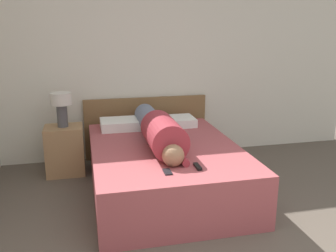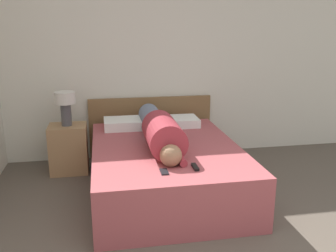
# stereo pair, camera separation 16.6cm
# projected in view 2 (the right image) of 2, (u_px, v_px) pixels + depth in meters

# --- Properties ---
(wall_back) EXTENTS (5.38, 0.06, 2.60)m
(wall_back) POSITION_uv_depth(u_px,v_px,m) (167.00, 58.00, 4.85)
(wall_back) COLOR silver
(wall_back) RESTS_ON ground_plane
(bed) EXTENTS (1.49, 2.03, 0.51)m
(bed) POSITION_uv_depth(u_px,v_px,m) (165.00, 168.00, 3.95)
(bed) COLOR #A84C51
(bed) RESTS_ON ground_plane
(headboard) EXTENTS (1.61, 0.04, 0.80)m
(headboard) POSITION_uv_depth(u_px,v_px,m) (151.00, 127.00, 4.98)
(headboard) COLOR brown
(headboard) RESTS_ON ground_plane
(nightstand) EXTENTS (0.44, 0.36, 0.58)m
(nightstand) POSITION_uv_depth(u_px,v_px,m) (69.00, 149.00, 4.46)
(nightstand) COLOR #A37A51
(nightstand) RESTS_ON ground_plane
(table_lamp) EXTENTS (0.24, 0.24, 0.40)m
(table_lamp) POSITION_uv_depth(u_px,v_px,m) (65.00, 103.00, 4.31)
(table_lamp) COLOR #4C4C51
(table_lamp) RESTS_ON nightstand
(person_lying) EXTENTS (0.35, 1.61, 0.35)m
(person_lying) POSITION_uv_depth(u_px,v_px,m) (160.00, 130.00, 3.87)
(person_lying) COLOR #936B4C
(person_lying) RESTS_ON bed
(pillow_near_headboard) EXTENTS (0.48, 0.37, 0.11)m
(pillow_near_headboard) POSITION_uv_depth(u_px,v_px,m) (124.00, 124.00, 4.51)
(pillow_near_headboard) COLOR white
(pillow_near_headboard) RESTS_ON bed
(pillow_second) EXTENTS (0.46, 0.37, 0.10)m
(pillow_second) POSITION_uv_depth(u_px,v_px,m) (179.00, 121.00, 4.63)
(pillow_second) COLOR white
(pillow_second) RESTS_ON bed
(tv_remote) EXTENTS (0.04, 0.15, 0.02)m
(tv_remote) POSITION_uv_depth(u_px,v_px,m) (195.00, 167.00, 3.27)
(tv_remote) COLOR black
(tv_remote) RESTS_ON bed
(cell_phone) EXTENTS (0.06, 0.13, 0.01)m
(cell_phone) POSITION_uv_depth(u_px,v_px,m) (164.00, 172.00, 3.18)
(cell_phone) COLOR black
(cell_phone) RESTS_ON bed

